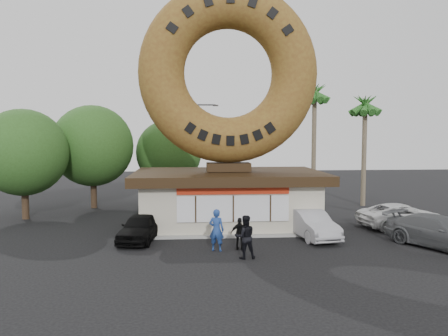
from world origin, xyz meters
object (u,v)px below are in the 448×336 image
person_left (216,230)px  car_silver (311,224)px  donut_shop (228,196)px  car_white (401,216)px  giant_donut (228,73)px  car_grey (440,232)px  street_lamp (196,147)px  person_right (240,234)px  car_black (140,227)px  person_center (245,237)px

person_left → car_silver: person_left is taller
donut_shop → car_white: bearing=-7.4°
donut_shop → person_left: size_ratio=5.60×
giant_donut → car_grey: 14.18m
street_lamp → car_silver: size_ratio=1.79×
donut_shop → person_right: size_ratio=7.26×
giant_donut → car_white: size_ratio=2.08×
car_black → car_silver: (8.99, 0.00, 0.03)m
giant_donut → car_silver: bearing=-39.7°
person_right → car_white: person_right is taller
person_right → donut_shop: bearing=-74.7°
giant_donut → person_center: (0.14, -7.06, -8.12)m
car_silver → car_white: car_silver is taller
giant_donut → car_grey: size_ratio=1.99×
street_lamp → person_right: street_lamp is taller
car_black → car_white: size_ratio=0.82×
person_center → car_silver: person_center is taller
donut_shop → person_left: 5.83m
person_left → person_right: bearing=-154.6°
person_right → car_grey: size_ratio=0.29×
car_black → car_silver: size_ratio=0.93×
street_lamp → car_white: 16.95m
street_lamp → person_left: bearing=-87.1°
car_white → giant_donut: bearing=71.9°
street_lamp → car_black: size_ratio=1.93×
person_center → car_silver: (3.98, 3.64, -0.23)m
person_center → car_grey: person_center is taller
car_silver → street_lamp: bearing=104.1°
giant_donut → car_black: 10.28m
donut_shop → person_left: (-1.05, -5.68, -0.77)m
car_black → person_left: bearing=-21.0°
person_left → car_grey: person_left is taller
person_left → car_silver: bearing=-136.7°
donut_shop → car_white: size_ratio=2.20×
street_lamp → car_grey: (11.67, -15.97, -3.71)m
car_grey → car_silver: bearing=125.6°
car_silver → car_grey: 6.24m
giant_donut → street_lamp: giant_donut is taller
person_left → car_grey: bearing=-161.9°
donut_shop → car_silver: (4.12, -3.40, -1.03)m
person_center → car_white: bearing=-155.5°
giant_donut → person_right: size_ratio=6.86×
giant_donut → car_white: giant_donut is taller
street_lamp → car_silver: bearing=-66.0°
street_lamp → person_center: street_lamp is taller
car_silver → person_left: bearing=-166.1°
giant_donut → car_silver: giant_donut is taller
giant_donut → car_black: (-4.87, -3.42, -8.38)m
street_lamp → car_grey: 20.13m
car_black → giant_donut: bearing=44.9°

